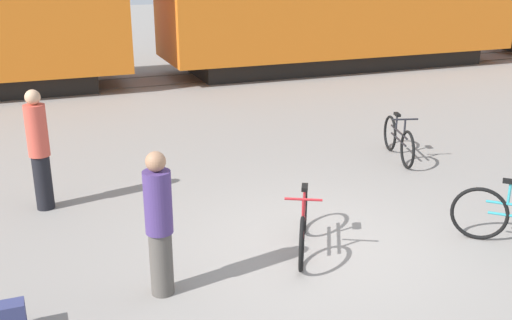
{
  "coord_description": "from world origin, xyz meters",
  "views": [
    {
      "loc": [
        -3.33,
        -6.24,
        3.64
      ],
      "look_at": [
        -0.69,
        0.62,
        1.1
      ],
      "focal_mm": 42.0,
      "sensor_mm": 36.0,
      "label": 1
    }
  ],
  "objects": [
    {
      "name": "bicycle_black",
      "position": [
        2.95,
        2.72,
        0.36
      ],
      "size": [
        0.56,
        1.67,
        0.85
      ],
      "color": "black",
      "rests_on": "ground_plane"
    },
    {
      "name": "bicycle_maroon",
      "position": [
        -0.25,
        0.06,
        0.36
      ],
      "size": [
        0.84,
        1.55,
        0.83
      ],
      "color": "black",
      "rests_on": "ground_plane"
    },
    {
      "name": "rail_near",
      "position": [
        0.0,
        10.78,
        0.01
      ],
      "size": [
        62.43,
        0.07,
        0.01
      ],
      "primitive_type": "cube",
      "color": "#4C4238",
      "rests_on": "ground_plane"
    },
    {
      "name": "person_in_red",
      "position": [
        -3.31,
        2.65,
        0.93
      ],
      "size": [
        0.31,
        0.31,
        1.82
      ],
      "rotation": [
        0.0,
        0.0,
        4.02
      ],
      "color": "black",
      "rests_on": "ground_plane"
    },
    {
      "name": "backpack",
      "position": [
        -3.77,
        -0.53,
        0.17
      ],
      "size": [
        0.28,
        0.2,
        0.34
      ],
      "color": "navy",
      "rests_on": "ground_plane"
    },
    {
      "name": "person_in_purple",
      "position": [
        -2.19,
        -0.33,
        0.86
      ],
      "size": [
        0.3,
        0.3,
        1.69
      ],
      "rotation": [
        0.0,
        0.0,
        0.97
      ],
      "color": "#514C47",
      "rests_on": "ground_plane"
    },
    {
      "name": "rail_far",
      "position": [
        0.0,
        12.21,
        0.01
      ],
      "size": [
        62.43,
        0.07,
        0.01
      ],
      "primitive_type": "cube",
      "color": "#4C4238",
      "rests_on": "ground_plane"
    },
    {
      "name": "ground_plane",
      "position": [
        0.0,
        0.0,
        0.0
      ],
      "size": [
        80.0,
        80.0,
        0.0
      ],
      "primitive_type": "plane",
      "color": "gray"
    }
  ]
}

